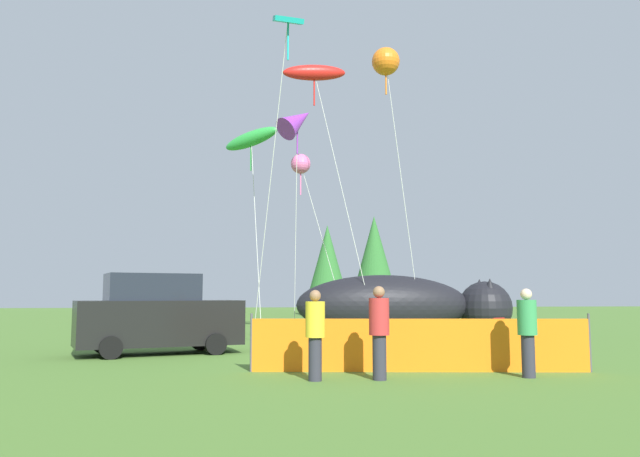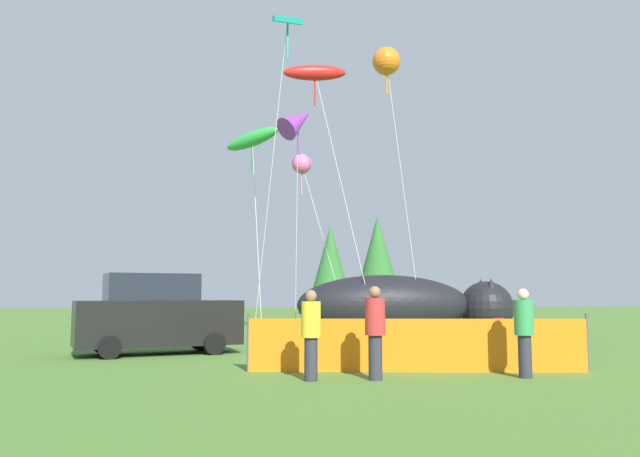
# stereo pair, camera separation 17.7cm
# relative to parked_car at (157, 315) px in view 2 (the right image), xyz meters

# --- Properties ---
(ground_plane) EXTENTS (120.00, 120.00, 0.00)m
(ground_plane) POSITION_rel_parked_car_xyz_m (4.96, -1.05, -1.03)
(ground_plane) COLOR #4C752D
(parked_car) EXTENTS (4.53, 2.83, 2.12)m
(parked_car) POSITION_rel_parked_car_xyz_m (0.00, 0.00, 0.00)
(parked_car) COLOR black
(parked_car) RESTS_ON ground
(folding_chair) EXTENTS (0.74, 0.74, 0.94)m
(folding_chair) POSITION_rel_parked_car_xyz_m (9.26, -0.85, -0.47)
(folding_chair) COLOR maroon
(folding_chair) RESTS_ON ground
(inflatable_cat) EXTENTS (8.50, 2.49, 2.32)m
(inflatable_cat) POSITION_rel_parked_car_xyz_m (8.41, 6.51, 0.04)
(inflatable_cat) COLOR black
(inflatable_cat) RESTS_ON ground
(safety_fence) EXTENTS (6.91, 1.04, 1.19)m
(safety_fence) POSITION_rel_parked_car_xyz_m (5.81, -4.54, -0.49)
(safety_fence) COLOR orange
(safety_fence) RESTS_ON ground
(spectator_in_green_shirt) EXTENTS (0.38, 0.38, 1.73)m
(spectator_in_green_shirt) POSITION_rel_parked_car_xyz_m (4.70, -5.61, -0.08)
(spectator_in_green_shirt) COLOR #2D2D38
(spectator_in_green_shirt) RESTS_ON ground
(spectator_in_grey_shirt) EXTENTS (0.37, 0.37, 1.69)m
(spectator_in_grey_shirt) POSITION_rel_parked_car_xyz_m (7.60, -5.67, -0.10)
(spectator_in_grey_shirt) COLOR #2D2D38
(spectator_in_grey_shirt) RESTS_ON ground
(spectator_in_blue_shirt) EXTENTS (0.36, 0.36, 1.66)m
(spectator_in_blue_shirt) POSITION_rel_parked_car_xyz_m (3.51, -5.57, -0.12)
(spectator_in_blue_shirt) COLOR #2D2D38
(spectator_in_blue_shirt) RESTS_ON ground
(kite_purple_delta) EXTENTS (1.95, 2.33, 9.02)m
(kite_purple_delta) POSITION_rel_parked_car_xyz_m (4.30, 6.17, 7.17)
(kite_purple_delta) COLOR silver
(kite_purple_delta) RESTS_ON ground
(kite_red_lizard) EXTENTS (3.60, 0.88, 10.50)m
(kite_red_lizard) POSITION_rel_parked_car_xyz_m (4.93, 5.95, 9.01)
(kite_red_lizard) COLOR silver
(kite_red_lizard) RESTS_ON ground
(kite_orange_flower) EXTENTS (2.08, 1.46, 10.95)m
(kite_orange_flower) POSITION_rel_parked_car_xyz_m (7.60, 5.32, 9.36)
(kite_orange_flower) COLOR silver
(kite_orange_flower) RESTS_ON ground
(kite_teal_diamond) EXTENTS (1.40, 3.24, 10.43)m
(kite_teal_diamond) POSITION_rel_parked_car_xyz_m (3.54, 1.71, 8.89)
(kite_teal_diamond) COLOR silver
(kite_teal_diamond) RESTS_ON ground
(kite_green_fish) EXTENTS (2.39, 2.82, 8.43)m
(kite_green_fish) POSITION_rel_parked_car_xyz_m (2.57, 7.68, 6.78)
(kite_green_fish) COLOR silver
(kite_green_fish) RESTS_ON ground
(kite_pink_octopus) EXTENTS (2.41, 0.82, 7.35)m
(kite_pink_octopus) POSITION_rel_parked_car_xyz_m (4.63, 8.09, 5.88)
(kite_pink_octopus) COLOR silver
(kite_pink_octopus) RESTS_ON ground
(horizon_tree_east) EXTENTS (3.39, 3.39, 8.09)m
(horizon_tree_east) POSITION_rel_parked_car_xyz_m (13.39, 33.44, 3.94)
(horizon_tree_east) COLOR brown
(horizon_tree_east) RESTS_ON ground
(horizon_tree_west) EXTENTS (2.80, 2.80, 6.68)m
(horizon_tree_west) POSITION_rel_parked_car_xyz_m (8.70, 28.32, 3.08)
(horizon_tree_west) COLOR brown
(horizon_tree_west) RESTS_ON ground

